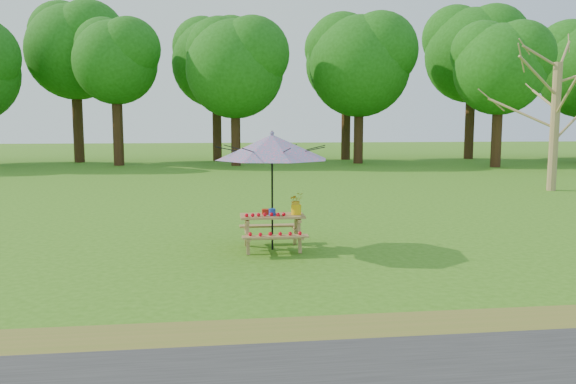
{
  "coord_description": "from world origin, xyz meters",
  "views": [
    {
      "loc": [
        -4.17,
        -8.85,
        2.39
      ],
      "look_at": [
        -2.87,
        1.57,
        1.1
      ],
      "focal_mm": 35.0,
      "sensor_mm": 36.0,
      "label": 1
    }
  ],
  "objects": [
    {
      "name": "ground",
      "position": [
        0.0,
        0.0,
        0.0
      ],
      "size": [
        120.0,
        120.0,
        0.0
      ],
      "primitive_type": "plane",
      "color": "#376E15",
      "rests_on": "ground"
    },
    {
      "name": "picnic_table",
      "position": [
        -3.17,
        1.57,
        0.33
      ],
      "size": [
        1.2,
        1.32,
        0.67
      ],
      "color": "olive",
      "rests_on": "ground"
    },
    {
      "name": "produce_bins",
      "position": [
        -3.22,
        1.61,
        0.72
      ],
      "size": [
        0.24,
        0.41,
        0.13
      ],
      "color": "red",
      "rests_on": "picnic_table"
    },
    {
      "name": "bare_tree",
      "position": [
        7.64,
        9.73,
        6.33
      ],
      "size": [
        5.59,
        5.59,
        10.43
      ],
      "color": "#957951",
      "rests_on": "ground"
    },
    {
      "name": "tomatoes_row",
      "position": [
        -3.32,
        1.39,
        0.71
      ],
      "size": [
        0.77,
        0.13,
        0.07
      ],
      "primitive_type": null,
      "color": "red",
      "rests_on": "picnic_table"
    },
    {
      "name": "treeline",
      "position": [
        0.0,
        22.0,
        8.0
      ],
      "size": [
        60.0,
        12.0,
        16.0
      ],
      "primitive_type": null,
      "color": "#18550E",
      "rests_on": "ground"
    },
    {
      "name": "drygrass_strip",
      "position": [
        0.0,
        -2.8,
        0.0
      ],
      "size": [
        120.0,
        1.2,
        0.01
      ],
      "primitive_type": "cube",
      "color": "olive",
      "rests_on": "ground"
    },
    {
      "name": "patio_umbrella",
      "position": [
        -3.17,
        1.57,
        1.95
      ],
      "size": [
        2.54,
        2.54,
        2.25
      ],
      "color": "black",
      "rests_on": "ground"
    },
    {
      "name": "flower_bucket",
      "position": [
        -2.71,
        1.56,
        0.89
      ],
      "size": [
        0.31,
        0.28,
        0.42
      ],
      "color": "yellow",
      "rests_on": "picnic_table"
    }
  ]
}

